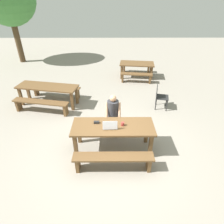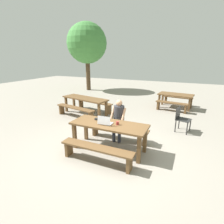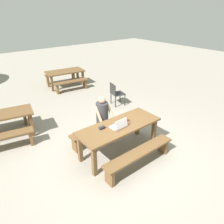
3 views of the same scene
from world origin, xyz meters
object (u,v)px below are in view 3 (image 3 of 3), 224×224
at_px(coffee_mug, 127,120).
at_px(person_seated, 103,116).
at_px(picnic_table_mid, 65,73).
at_px(picnic_table_front, 119,129).
at_px(small_pouch, 102,128).
at_px(laptop, 119,125).
at_px(plastic_chair, 116,93).

distance_m(coffee_mug, person_seated, 0.69).
relative_size(person_seated, picnic_table_mid, 0.74).
distance_m(picnic_table_front, small_pouch, 0.46).
xyz_separation_m(laptop, plastic_chair, (1.78, 2.26, -0.37)).
bearing_deg(coffee_mug, person_seated, 109.92).
bearing_deg(picnic_table_front, person_seated, 89.45).
relative_size(picnic_table_front, plastic_chair, 2.46).
bearing_deg(coffee_mug, picnic_table_mid, 79.31).
distance_m(picnic_table_front, coffee_mug, 0.29).
relative_size(person_seated, plastic_chair, 1.52).
bearing_deg(plastic_chair, laptop, 154.84).
bearing_deg(picnic_table_front, coffee_mug, 3.87).
bearing_deg(laptop, picnic_table_mid, -106.07).
bearing_deg(person_seated, coffee_mug, -70.08).
xyz_separation_m(picnic_table_front, plastic_chair, (1.70, 2.18, -0.20)).
bearing_deg(small_pouch, coffee_mug, -8.73).
height_order(small_pouch, plastic_chair, plastic_chair).
xyz_separation_m(coffee_mug, picnic_table_mid, (0.97, 5.16, -0.22)).
xyz_separation_m(small_pouch, plastic_chair, (2.12, 2.07, -0.34)).
relative_size(picnic_table_front, coffee_mug, 22.85).
relative_size(small_pouch, plastic_chair, 0.16).
distance_m(small_pouch, person_seated, 0.69).
distance_m(picnic_table_front, picnic_table_mid, 5.31).
bearing_deg(picnic_table_mid, small_pouch, -101.01).
bearing_deg(person_seated, picnic_table_front, -90.55).
height_order(picnic_table_front, picnic_table_mid, picnic_table_front).
relative_size(picnic_table_front, picnic_table_mid, 1.20).
relative_size(small_pouch, person_seated, 0.11).
relative_size(laptop, small_pouch, 2.66).
height_order(coffee_mug, picnic_table_mid, coffee_mug).
height_order(picnic_table_front, laptop, laptop).
bearing_deg(picnic_table_front, laptop, -135.11).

